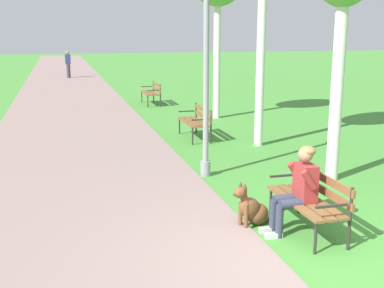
{
  "coord_description": "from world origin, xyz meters",
  "views": [
    {
      "loc": [
        -2.75,
        -4.91,
        2.78
      ],
      "look_at": [
        -0.62,
        2.94,
        0.9
      ],
      "focal_mm": 45.67,
      "sensor_mm": 36.0,
      "label": 1
    }
  ],
  "objects_px": {
    "park_bench_near": "(311,197)",
    "park_bench_mid": "(197,120)",
    "pedestrian_distant": "(68,64)",
    "park_bench_far": "(152,91)",
    "dog_brown": "(252,209)",
    "lamp_post_near": "(206,62)",
    "person_seated_on_near_bench": "(298,186)"
  },
  "relations": [
    {
      "from": "park_bench_near",
      "to": "park_bench_mid",
      "type": "distance_m",
      "value": 6.36
    },
    {
      "from": "pedestrian_distant",
      "to": "park_bench_near",
      "type": "bearing_deg",
      "value": -83.67
    },
    {
      "from": "park_bench_mid",
      "to": "park_bench_far",
      "type": "bearing_deg",
      "value": 89.88
    },
    {
      "from": "park_bench_near",
      "to": "dog_brown",
      "type": "distance_m",
      "value": 0.86
    },
    {
      "from": "park_bench_mid",
      "to": "pedestrian_distant",
      "type": "xyz_separation_m",
      "value": [
        -2.86,
        18.42,
        0.33
      ]
    },
    {
      "from": "park_bench_far",
      "to": "lamp_post_near",
      "type": "xyz_separation_m",
      "value": [
        -0.78,
        -9.77,
        1.71
      ]
    },
    {
      "from": "lamp_post_near",
      "to": "park_bench_near",
      "type": "bearing_deg",
      "value": -77.83
    },
    {
      "from": "dog_brown",
      "to": "lamp_post_near",
      "type": "distance_m",
      "value": 3.27
    },
    {
      "from": "park_bench_far",
      "to": "dog_brown",
      "type": "height_order",
      "value": "park_bench_far"
    },
    {
      "from": "park_bench_mid",
      "to": "lamp_post_near",
      "type": "distance_m",
      "value": 3.84
    },
    {
      "from": "park_bench_near",
      "to": "pedestrian_distant",
      "type": "bearing_deg",
      "value": 96.33
    },
    {
      "from": "park_bench_far",
      "to": "pedestrian_distant",
      "type": "height_order",
      "value": "pedestrian_distant"
    },
    {
      "from": "lamp_post_near",
      "to": "pedestrian_distant",
      "type": "distance_m",
      "value": 21.92
    },
    {
      "from": "park_bench_near",
      "to": "person_seated_on_near_bench",
      "type": "distance_m",
      "value": 0.27
    },
    {
      "from": "park_bench_mid",
      "to": "park_bench_far",
      "type": "height_order",
      "value": "same"
    },
    {
      "from": "park_bench_mid",
      "to": "person_seated_on_near_bench",
      "type": "bearing_deg",
      "value": -92.9
    },
    {
      "from": "park_bench_near",
      "to": "dog_brown",
      "type": "xyz_separation_m",
      "value": [
        -0.72,
        0.38,
        -0.25
      ]
    },
    {
      "from": "person_seated_on_near_bench",
      "to": "park_bench_mid",
      "type": "bearing_deg",
      "value": 87.1
    },
    {
      "from": "park_bench_near",
      "to": "park_bench_far",
      "type": "distance_m",
      "value": 12.77
    },
    {
      "from": "person_seated_on_near_bench",
      "to": "pedestrian_distant",
      "type": "bearing_deg",
      "value": 95.86
    },
    {
      "from": "dog_brown",
      "to": "pedestrian_distant",
      "type": "height_order",
      "value": "pedestrian_distant"
    },
    {
      "from": "park_bench_mid",
      "to": "dog_brown",
      "type": "distance_m",
      "value": 6.04
    },
    {
      "from": "park_bench_near",
      "to": "park_bench_mid",
      "type": "xyz_separation_m",
      "value": [
        0.11,
        6.36,
        0.0
      ]
    },
    {
      "from": "person_seated_on_near_bench",
      "to": "lamp_post_near",
      "type": "distance_m",
      "value": 3.4
    },
    {
      "from": "park_bench_far",
      "to": "person_seated_on_near_bench",
      "type": "xyz_separation_m",
      "value": [
        -0.34,
        -12.76,
        0.17
      ]
    },
    {
      "from": "park_bench_far",
      "to": "pedestrian_distant",
      "type": "distance_m",
      "value": 12.35
    },
    {
      "from": "pedestrian_distant",
      "to": "dog_brown",
      "type": "bearing_deg",
      "value": -85.25
    },
    {
      "from": "person_seated_on_near_bench",
      "to": "dog_brown",
      "type": "relative_size",
      "value": 1.56
    },
    {
      "from": "park_bench_near",
      "to": "dog_brown",
      "type": "relative_size",
      "value": 1.87
    },
    {
      "from": "lamp_post_near",
      "to": "person_seated_on_near_bench",
      "type": "bearing_deg",
      "value": -81.62
    },
    {
      "from": "park_bench_mid",
      "to": "pedestrian_distant",
      "type": "bearing_deg",
      "value": 98.84
    },
    {
      "from": "person_seated_on_near_bench",
      "to": "dog_brown",
      "type": "height_order",
      "value": "person_seated_on_near_bench"
    }
  ]
}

